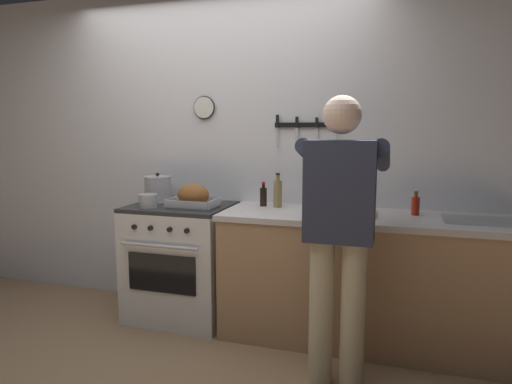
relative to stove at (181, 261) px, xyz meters
name	(u,v)px	position (x,y,z in m)	size (l,w,h in m)	color
wall_back	(223,151)	(0.22, 0.36, 0.85)	(6.00, 0.13, 2.60)	silver
counter_block	(369,278)	(1.43, 0.00, 0.01)	(2.03, 0.65, 0.90)	tan
stove	(181,261)	(0.00, 0.00, 0.00)	(0.76, 0.67, 0.90)	white
person_cook	(340,224)	(1.28, -0.58, 0.50)	(0.51, 0.63, 1.66)	#C6B793
roasting_pan	(193,197)	(0.15, -0.07, 0.53)	(0.35, 0.26, 0.18)	#B7B7BC
stock_pot	(158,189)	(-0.24, 0.10, 0.55)	(0.22, 0.22, 0.23)	#B7B7BC
saucepan	(148,201)	(-0.17, -0.17, 0.50)	(0.13, 0.13, 0.10)	#B7B7BC
cutting_board	(349,213)	(1.29, -0.02, 0.46)	(0.36, 0.24, 0.02)	tan
bottle_vinegar	(278,193)	(0.74, 0.13, 0.56)	(0.06, 0.06, 0.26)	#997F4C
bottle_soy_sauce	(263,196)	(0.63, 0.14, 0.53)	(0.05, 0.05, 0.18)	black
bottle_cooking_oil	(340,194)	(1.21, 0.10, 0.57)	(0.07, 0.07, 0.29)	gold
bottle_hot_sauce	(415,205)	(1.72, 0.10, 0.52)	(0.05, 0.05, 0.16)	red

